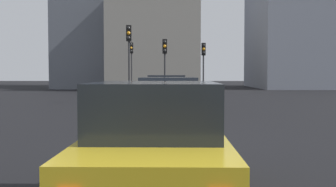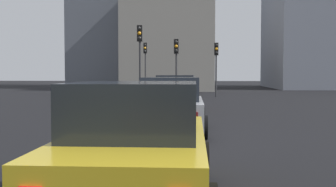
% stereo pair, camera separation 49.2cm
% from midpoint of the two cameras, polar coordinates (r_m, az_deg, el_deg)
% --- Properties ---
extents(ground_plane, '(160.00, 160.00, 0.20)m').
position_cam_midpoint_polar(ground_plane, '(11.55, -0.95, -6.37)').
color(ground_plane, black).
extents(car_beige_lead, '(4.56, 2.16, 1.65)m').
position_cam_midpoint_polar(car_beige_lead, '(19.56, -0.83, 0.00)').
color(car_beige_lead, tan).
rests_on(car_beige_lead, ground_plane).
extents(car_silver_second, '(4.09, 2.07, 1.62)m').
position_cam_midpoint_polar(car_silver_second, '(12.19, -1.08, -1.76)').
color(car_silver_second, '#A8AAB2').
rests_on(car_silver_second, ground_plane).
extents(car_yellow_third, '(4.11, 1.96, 1.63)m').
position_cam_midpoint_polar(car_yellow_third, '(5.49, -4.31, -7.38)').
color(car_yellow_third, gold).
rests_on(car_yellow_third, ground_plane).
extents(traffic_light_near_left, '(0.32, 0.29, 3.91)m').
position_cam_midpoint_polar(traffic_light_near_left, '(30.27, 4.41, 4.84)').
color(traffic_light_near_left, '#2D2D30').
rests_on(traffic_light_near_left, ground_plane).
extents(traffic_light_near_right, '(0.32, 0.29, 4.43)m').
position_cam_midpoint_polar(traffic_light_near_right, '(23.74, -5.95, 6.24)').
color(traffic_light_near_right, '#2D2D30').
rests_on(traffic_light_near_right, ground_plane).
extents(traffic_light_far_left, '(0.32, 0.29, 4.32)m').
position_cam_midpoint_polar(traffic_light_far_left, '(35.74, -5.40, 4.97)').
color(traffic_light_far_left, '#2D2D30').
rests_on(traffic_light_far_left, ground_plane).
extents(traffic_light_far_right, '(0.32, 0.29, 3.85)m').
position_cam_midpoint_polar(traffic_light_far_right, '(26.08, -0.99, 5.08)').
color(traffic_light_far_right, '#2D2D30').
rests_on(traffic_light_far_right, ground_plane).
extents(building_facade_left, '(14.61, 8.92, 11.70)m').
position_cam_midpoint_polar(building_facade_left, '(52.03, 16.30, 7.23)').
color(building_facade_left, gray).
rests_on(building_facade_left, ground_plane).
extents(building_facade_center, '(13.40, 8.99, 10.09)m').
position_cam_midpoint_polar(building_facade_center, '(45.63, -2.01, 6.96)').
color(building_facade_center, gray).
rests_on(building_facade_center, ground_plane).
extents(building_facade_right, '(14.47, 6.51, 17.16)m').
position_cam_midpoint_polar(building_facade_right, '(52.67, -10.55, 10.23)').
color(building_facade_right, slate).
rests_on(building_facade_right, ground_plane).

